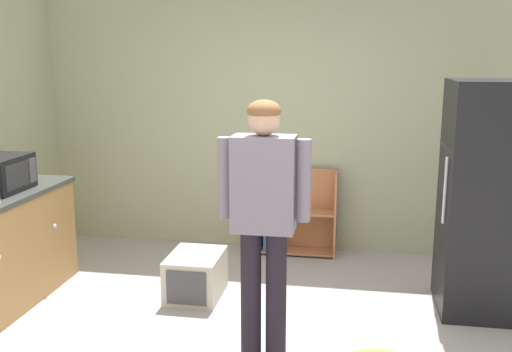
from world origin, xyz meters
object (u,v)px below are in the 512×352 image
object	(u,v)px
bookshelf	(291,217)
blue_cup	(9,176)
pet_carrier	(196,275)
standing_person	(264,212)
microwave	(0,174)
refrigerator	(491,199)
red_cup	(29,175)

from	to	relation	value
bookshelf	blue_cup	xyz separation A→B (m)	(-2.29, -1.17, 0.58)
blue_cup	pet_carrier	bearing A→B (deg)	-1.67
standing_person	microwave	world-z (taller)	standing_person
refrigerator	red_cup	xyz separation A→B (m)	(-3.78, -0.03, 0.06)
standing_person	red_cup	distance (m)	2.47
bookshelf	microwave	xyz separation A→B (m)	(-2.14, -1.50, 0.67)
refrigerator	blue_cup	world-z (taller)	refrigerator
bookshelf	red_cup	distance (m)	2.47
refrigerator	standing_person	xyz separation A→B (m)	(-1.56, -1.12, 0.13)
microwave	pet_carrier	bearing A→B (deg)	10.60
bookshelf	standing_person	xyz separation A→B (m)	(0.08, -2.19, 0.66)
microwave	refrigerator	bearing A→B (deg)	6.52
standing_person	pet_carrier	xyz separation A→B (m)	(-0.72, 0.97, -0.84)
bookshelf	microwave	size ratio (longest dim) A/B	1.77
bookshelf	standing_person	distance (m)	2.29
standing_person	red_cup	size ratio (longest dim) A/B	17.92
red_cup	refrigerator	bearing A→B (deg)	0.51
red_cup	blue_cup	bearing A→B (deg)	-154.87
bookshelf	pet_carrier	size ratio (longest dim) A/B	1.54
bookshelf	red_cup	size ratio (longest dim) A/B	8.95
pet_carrier	microwave	distance (m)	1.75
pet_carrier	blue_cup	distance (m)	1.81
standing_person	blue_cup	world-z (taller)	standing_person
bookshelf	pet_carrier	world-z (taller)	bookshelf
pet_carrier	blue_cup	size ratio (longest dim) A/B	5.81
bookshelf	standing_person	size ratio (longest dim) A/B	0.50
blue_cup	refrigerator	bearing A→B (deg)	1.52
standing_person	blue_cup	xyz separation A→B (m)	(-2.36, 1.02, -0.08)
bookshelf	refrigerator	bearing A→B (deg)	-33.02
refrigerator	standing_person	world-z (taller)	refrigerator
pet_carrier	microwave	size ratio (longest dim) A/B	1.15
refrigerator	microwave	world-z (taller)	refrigerator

